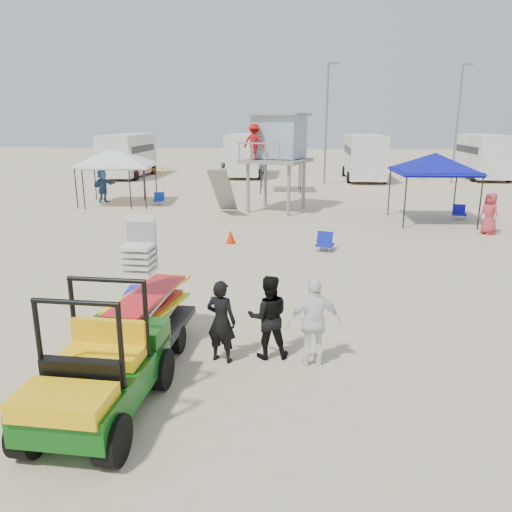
# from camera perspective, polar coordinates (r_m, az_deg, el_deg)

# --- Properties ---
(ground) EXTENTS (140.00, 140.00, 0.00)m
(ground) POSITION_cam_1_polar(r_m,az_deg,el_deg) (9.34, -4.91, -12.57)
(ground) COLOR beige
(ground) RESTS_ON ground
(utility_cart) EXTENTS (1.48, 2.73, 2.03)m
(utility_cart) POSITION_cam_1_polar(r_m,az_deg,el_deg) (7.81, -17.86, -11.40)
(utility_cart) COLOR #0C5210
(utility_cart) RESTS_ON ground
(surf_trailer) EXTENTS (1.48, 2.60, 2.34)m
(surf_trailer) POSITION_cam_1_polar(r_m,az_deg,el_deg) (9.80, -12.55, -5.38)
(surf_trailer) COLOR black
(surf_trailer) RESTS_ON ground
(man_left) EXTENTS (0.66, 0.53, 1.57)m
(man_left) POSITION_cam_1_polar(r_m,az_deg,el_deg) (9.25, -4.00, -7.45)
(man_left) COLOR black
(man_left) RESTS_ON ground
(man_mid) EXTENTS (0.87, 0.72, 1.61)m
(man_mid) POSITION_cam_1_polar(r_m,az_deg,el_deg) (9.38, 1.42, -6.96)
(man_mid) COLOR black
(man_mid) RESTS_ON ground
(man_right) EXTENTS (1.04, 0.60, 1.67)m
(man_right) POSITION_cam_1_polar(r_m,az_deg,el_deg) (9.12, 6.69, -7.54)
(man_right) COLOR white
(man_right) RESTS_ON ground
(lifeguard_tower) EXTENTS (3.61, 3.61, 4.54)m
(lifeguard_tower) POSITION_cam_1_polar(r_m,az_deg,el_deg) (24.53, 2.21, 13.06)
(lifeguard_tower) COLOR gray
(lifeguard_tower) RESTS_ON ground
(canopy_blue) EXTENTS (3.33, 3.33, 3.39)m
(canopy_blue) POSITION_cam_1_polar(r_m,az_deg,el_deg) (23.02, 19.82, 10.68)
(canopy_blue) COLOR black
(canopy_blue) RESTS_ON ground
(canopy_white_a) EXTENTS (3.04, 3.04, 3.28)m
(canopy_white_a) POSITION_cam_1_polar(r_m,az_deg,el_deg) (27.39, -16.43, 11.33)
(canopy_white_a) COLOR black
(canopy_white_a) RESTS_ON ground
(canopy_white_b) EXTENTS (3.56, 3.56, 3.24)m
(canopy_white_b) POSITION_cam_1_polar(r_m,az_deg,el_deg) (27.29, -15.33, 11.30)
(canopy_white_b) COLOR black
(canopy_white_b) RESTS_ON ground
(canopy_white_c) EXTENTS (2.70, 2.70, 3.32)m
(canopy_white_c) POSITION_cam_1_polar(r_m,az_deg,el_deg) (31.24, 2.87, 12.42)
(canopy_white_c) COLOR black
(canopy_white_c) RESTS_ON ground
(umbrella_a) EXTENTS (2.13, 2.16, 1.76)m
(umbrella_a) POSITION_cam_1_polar(r_m,az_deg,el_deg) (28.94, -12.73, 8.07)
(umbrella_a) COLOR red
(umbrella_a) RESTS_ON ground
(umbrella_b) EXTENTS (2.56, 2.58, 1.78)m
(umbrella_b) POSITION_cam_1_polar(r_m,az_deg,el_deg) (29.63, -10.57, 8.37)
(umbrella_b) COLOR orange
(umbrella_b) RESTS_ON ground
(cone_near) EXTENTS (0.34, 0.34, 0.50)m
(cone_near) POSITION_cam_1_polar(r_m,az_deg,el_deg) (18.16, -2.92, 2.24)
(cone_near) COLOR red
(cone_near) RESTS_ON ground
(cone_far) EXTENTS (0.34, 0.34, 0.50)m
(cone_far) POSITION_cam_1_polar(r_m,az_deg,el_deg) (20.28, -13.86, 3.20)
(cone_far) COLOR #FF2A08
(cone_far) RESTS_ON ground
(beach_chair_a) EXTENTS (0.67, 0.72, 0.64)m
(beach_chair_a) POSITION_cam_1_polar(r_m,az_deg,el_deg) (27.04, -11.07, 6.46)
(beach_chair_a) COLOR #0F37A3
(beach_chair_a) RESTS_ON ground
(beach_chair_b) EXTENTS (0.67, 0.73, 0.64)m
(beach_chair_b) POSITION_cam_1_polar(r_m,az_deg,el_deg) (17.30, 7.87, 1.66)
(beach_chair_b) COLOR #0F1EA8
(beach_chair_b) RESTS_ON ground
(beach_chair_c) EXTENTS (0.62, 0.67, 0.64)m
(beach_chair_c) POSITION_cam_1_polar(r_m,az_deg,el_deg) (24.48, 22.23, 4.69)
(beach_chair_c) COLOR #1410B2
(beach_chair_c) RESTS_ON ground
(rv_far_left) EXTENTS (2.64, 6.80, 3.25)m
(rv_far_left) POSITION_cam_1_polar(r_m,az_deg,el_deg) (40.53, -14.43, 11.26)
(rv_far_left) COLOR silver
(rv_far_left) RESTS_ON ground
(rv_mid_left) EXTENTS (2.65, 6.50, 3.25)m
(rv_mid_left) POSITION_cam_1_polar(r_m,az_deg,el_deg) (39.95, -1.18, 11.67)
(rv_mid_left) COLOR silver
(rv_mid_left) RESTS_ON ground
(rv_mid_right) EXTENTS (2.64, 7.00, 3.25)m
(rv_mid_right) POSITION_cam_1_polar(r_m,az_deg,el_deg) (38.45, 12.27, 11.19)
(rv_mid_right) COLOR silver
(rv_mid_right) RESTS_ON ground
(rv_far_right) EXTENTS (2.64, 6.60, 3.25)m
(rv_far_right) POSITION_cam_1_polar(r_m,az_deg,el_deg) (41.90, 24.55, 10.50)
(rv_far_right) COLOR silver
(rv_far_right) RESTS_ON ground
(light_pole_left) EXTENTS (0.14, 0.14, 8.00)m
(light_pole_left) POSITION_cam_1_polar(r_m,az_deg,el_deg) (35.14, 8.03, 14.62)
(light_pole_left) COLOR slate
(light_pole_left) RESTS_ON ground
(light_pole_right) EXTENTS (0.14, 0.14, 8.00)m
(light_pole_right) POSITION_cam_1_polar(r_m,az_deg,el_deg) (38.07, 21.99, 13.74)
(light_pole_right) COLOR slate
(light_pole_right) RESTS_ON ground
(distant_beachgoers) EXTENTS (20.26, 19.47, 1.80)m
(distant_beachgoers) POSITION_cam_1_polar(r_m,az_deg,el_deg) (28.19, -2.64, 8.18)
(distant_beachgoers) COLOR #B7343E
(distant_beachgoers) RESTS_ON ground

